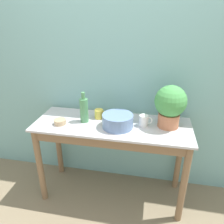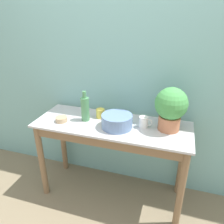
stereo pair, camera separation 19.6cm
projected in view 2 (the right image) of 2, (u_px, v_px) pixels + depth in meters
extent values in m
plane|color=#7F7056|center=(104.00, 211.00, 2.14)|extent=(12.00, 12.00, 0.00)
cube|color=#7AB2B2|center=(122.00, 76.00, 2.14)|extent=(6.00, 0.05, 2.40)
cylinder|color=#846647|center=(42.00, 161.00, 2.19)|extent=(0.06, 0.06, 0.81)
cylinder|color=#846647|center=(181.00, 191.00, 1.83)|extent=(0.06, 0.06, 0.81)
cylinder|color=#846647|center=(63.00, 140.00, 2.57)|extent=(0.06, 0.06, 0.81)
cylinder|color=#846647|center=(182.00, 161.00, 2.20)|extent=(0.06, 0.06, 0.81)
cube|color=#846647|center=(104.00, 142.00, 1.86)|extent=(1.35, 0.02, 0.10)
cube|color=silver|center=(112.00, 125.00, 2.02)|extent=(1.45, 0.53, 0.02)
cylinder|color=#B7704C|center=(169.00, 123.00, 1.90)|extent=(0.19, 0.19, 0.13)
sphere|color=#47994C|center=(171.00, 104.00, 1.82)|extent=(0.28, 0.28, 0.28)
cylinder|color=#6684B2|center=(117.00, 121.00, 1.93)|extent=(0.28, 0.28, 0.12)
cylinder|color=#4C8C59|center=(85.00, 109.00, 2.04)|extent=(0.08, 0.08, 0.23)
cylinder|color=#4C8C59|center=(84.00, 95.00, 1.98)|extent=(0.03, 0.03, 0.06)
cylinder|color=white|center=(143.00, 122.00, 1.93)|extent=(0.08, 0.08, 0.10)
torus|color=white|center=(148.00, 122.00, 1.92)|extent=(0.07, 0.01, 0.07)
cylinder|color=#E5CC4C|center=(100.00, 113.00, 2.12)|extent=(0.08, 0.08, 0.09)
torus|color=#E5CC4C|center=(105.00, 113.00, 2.11)|extent=(0.06, 0.01, 0.06)
cylinder|color=tan|center=(61.00, 119.00, 2.05)|extent=(0.11, 0.11, 0.05)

